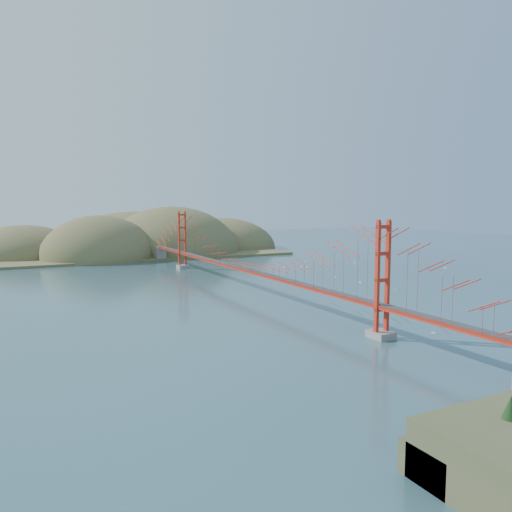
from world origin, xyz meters
name	(u,v)px	position (x,y,z in m)	size (l,w,h in m)	color
ground	(247,291)	(0.00, 0.00, 0.00)	(320.00, 320.00, 0.00)	#2D4E5B
bridge	(246,245)	(0.00, 0.18, 7.01)	(2.20, 94.40, 12.00)	gray
far_headlands	(145,252)	(2.21, 68.52, 0.00)	(84.00, 58.00, 25.00)	brown
sailboat_0	(360,282)	(20.48, -1.56, 0.15)	(0.51, 0.59, 0.68)	white
sailboat_6	(396,289)	(20.72, -9.69, 0.14)	(0.54, 0.54, 0.57)	white
sailboat_10	(433,332)	(6.00, -31.09, 0.14)	(0.54, 0.54, 0.59)	white
sailboat_14	(335,277)	(20.34, 5.29, 0.15)	(0.62, 0.62, 0.67)	white
sailboat_4	(376,268)	(34.87, 11.24, 0.16)	(0.70, 0.70, 0.74)	white
sailboat_1	(317,272)	(20.90, 12.03, 0.13)	(0.52, 0.52, 0.56)	white
sailboat_7	(326,264)	(29.39, 21.01, 0.14)	(0.52, 0.52, 0.57)	white
sailboat_15	(301,267)	(22.62, 20.25, 0.15)	(0.57, 0.62, 0.70)	white
sailboat_3	(307,268)	(22.70, 18.26, 0.16)	(0.66, 0.62, 0.74)	white
sailboat_17	(355,262)	(38.18, 22.40, 0.14)	(0.51, 0.46, 0.57)	white
sailboat_5	(445,267)	(48.40, 5.68, 0.15)	(0.53, 0.58, 0.66)	white
sailboat_12	(284,267)	(18.79, 20.80, 0.15)	(0.58, 0.54, 0.65)	white
sailboat_16	(245,268)	(11.38, 23.91, 0.14)	(0.55, 0.55, 0.58)	white
sailboat_9	(356,264)	(36.10, 19.37, 0.15)	(0.65, 0.65, 0.70)	white
sailboat_8	(325,267)	(26.55, 17.23, 0.14)	(0.59, 0.59, 0.61)	white
sailboat_extra_0	(306,262)	(27.93, 26.94, 0.14)	(0.55, 0.55, 0.59)	white
sailboat_extra_1	(242,273)	(7.58, 17.42, 0.14)	(0.57, 0.57, 0.63)	white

